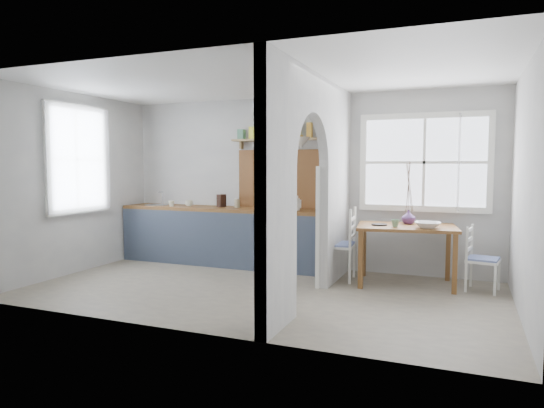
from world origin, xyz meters
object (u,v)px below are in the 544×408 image
at_px(chair_right, 483,259).
at_px(vase, 408,217).
at_px(chair_left, 337,244).
at_px(kettle, 295,203).
at_px(dining_table, 406,255).

xyz_separation_m(chair_right, vase, (-0.93, 0.18, 0.47)).
xyz_separation_m(chair_left, chair_right, (1.83, 0.09, -0.09)).
distance_m(kettle, vase, 1.62).
bearing_deg(dining_table, vase, 81.61).
bearing_deg(vase, chair_right, -11.10).
distance_m(chair_right, kettle, 2.62).
bearing_deg(vase, dining_table, -90.15).
xyz_separation_m(chair_left, vase, (0.90, 0.27, 0.38)).
height_order(chair_right, kettle, kettle).
xyz_separation_m(dining_table, kettle, (-1.62, 0.23, 0.62)).
xyz_separation_m(kettle, vase, (1.62, -0.04, -0.13)).
height_order(chair_left, chair_right, chair_left).
relative_size(dining_table, chair_left, 1.26).
distance_m(chair_left, kettle, 0.93).
distance_m(dining_table, vase, 0.52).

